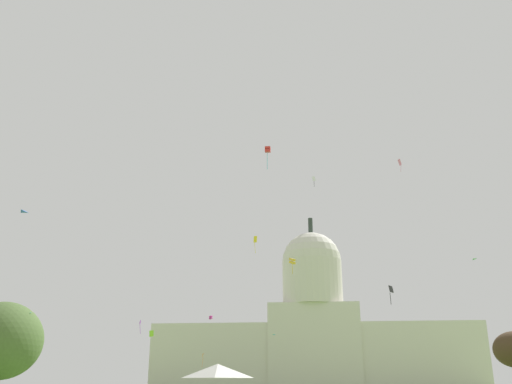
# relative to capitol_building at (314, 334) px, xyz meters

# --- Properties ---
(capitol_building) EXTENTS (121.79, 23.21, 65.56)m
(capitol_building) POSITION_rel_capitol_building_xyz_m (0.00, 0.00, 0.00)
(capitol_building) COLOR beige
(capitol_building) RESTS_ON ground_plane
(event_tent) EXTENTS (7.14, 5.97, 4.98)m
(event_tent) POSITION_rel_capitol_building_xyz_m (-12.59, -141.31, -17.50)
(event_tent) COLOR white
(event_tent) RESTS_ON ground_plane
(tree_west_far) EXTENTS (10.46, 11.41, 11.49)m
(tree_west_far) POSITION_rel_capitol_building_xyz_m (-35.04, -154.50, -12.81)
(tree_west_far) COLOR #42301E
(tree_west_far) RESTS_ON ground_plane
(kite_cyan_low) EXTENTS (1.30, 1.27, 0.17)m
(kite_cyan_low) POSITION_rel_capitol_building_xyz_m (-13.30, -33.47, -3.19)
(kite_cyan_low) COLOR #33BCDB
(kite_white_high) EXTENTS (1.12, 0.64, 3.16)m
(kite_white_high) POSITION_rel_capitol_building_xyz_m (1.37, -71.87, 35.91)
(kite_white_high) COLOR white
(kite_lime_low) EXTENTS (0.93, 1.08, 1.59)m
(kite_lime_low) POSITION_rel_capitol_building_xyz_m (-39.80, -79.74, -6.00)
(kite_lime_low) COLOR #8CD133
(kite_blue_mid) EXTENTS (0.81, 1.26, 0.26)m
(kite_blue_mid) POSITION_rel_capitol_building_xyz_m (-37.22, -150.86, 3.12)
(kite_blue_mid) COLOR blue
(kite_violet_low) EXTENTS (0.42, 1.07, 2.76)m
(kite_violet_low) POSITION_rel_capitol_building_xyz_m (-36.12, -100.95, -5.72)
(kite_violet_low) COLOR purple
(kite_black_low) EXTENTS (0.77, 0.99, 2.53)m
(kite_black_low) POSITION_rel_capitol_building_xyz_m (10.60, -139.28, -5.50)
(kite_black_low) COLOR black
(kite_green_mid) EXTENTS (1.14, 1.39, 0.31)m
(kite_green_mid) POSITION_rel_capitol_building_xyz_m (33.04, -103.24, 5.71)
(kite_green_mid) COLOR green
(kite_magenta_mid) EXTENTS (1.23, 1.19, 1.21)m
(kite_magenta_mid) POSITION_rel_capitol_building_xyz_m (-34.74, -28.00, 3.41)
(kite_magenta_mid) COLOR #D1339E
(kite_orange_low) EXTENTS (0.63, 1.03, 3.92)m
(kite_orange_low) POSITION_rel_capitol_building_xyz_m (-33.05, -48.45, -10.10)
(kite_orange_low) COLOR orange
(kite_turquoise_low) EXTENTS (1.51, 1.08, 0.31)m
(kite_turquoise_low) POSITION_rel_capitol_building_xyz_m (-32.52, -153.95, -9.97)
(kite_turquoise_low) COLOR teal
(kite_red_high) EXTENTS (0.89, 0.94, 4.07)m
(kite_red_high) POSITION_rel_capitol_building_xyz_m (-6.57, -132.17, 19.04)
(kite_red_high) COLOR red
(kite_pink_high) EXTENTS (0.70, 1.13, 3.02)m
(kite_pink_high) POSITION_rel_capitol_building_xyz_m (20.19, -99.91, 28.65)
(kite_pink_high) COLOR pink
(kite_yellow_mid) EXTENTS (0.84, 0.33, 3.96)m
(kite_yellow_mid) POSITION_rel_capitol_building_xyz_m (-12.51, -95.15, 12.97)
(kite_yellow_mid) COLOR yellow
(kite_gold_mid) EXTENTS (1.15, 1.15, 2.68)m
(kite_gold_mid) POSITION_rel_capitol_building_xyz_m (-3.10, -126.95, 1.35)
(kite_gold_mid) COLOR gold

